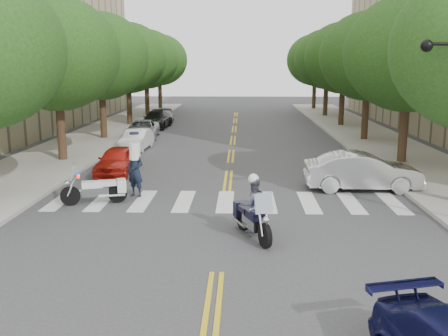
{
  "coord_description": "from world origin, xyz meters",
  "views": [
    {
      "loc": [
        0.58,
        -11.47,
        5.01
      ],
      "look_at": [
        -0.05,
        6.43,
        1.3
      ],
      "focal_mm": 40.0,
      "sensor_mm": 36.0,
      "label": 1
    }
  ],
  "objects_px": {
    "motorcycle_parked": "(100,189)",
    "convertible": "(363,171)",
    "motorcycle_police": "(252,209)",
    "officer_standing": "(135,171)"
  },
  "relations": [
    {
      "from": "officer_standing",
      "to": "convertible",
      "type": "distance_m",
      "value": 9.11
    },
    {
      "from": "motorcycle_parked",
      "to": "convertible",
      "type": "bearing_deg",
      "value": -93.76
    },
    {
      "from": "motorcycle_police",
      "to": "convertible",
      "type": "height_order",
      "value": "motorcycle_police"
    },
    {
      "from": "officer_standing",
      "to": "convertible",
      "type": "height_order",
      "value": "officer_standing"
    },
    {
      "from": "motorcycle_police",
      "to": "officer_standing",
      "type": "height_order",
      "value": "officer_standing"
    },
    {
      "from": "motorcycle_parked",
      "to": "convertible",
      "type": "relative_size",
      "value": 0.5
    },
    {
      "from": "motorcycle_parked",
      "to": "motorcycle_police",
      "type": "bearing_deg",
      "value": -139.23
    },
    {
      "from": "convertible",
      "to": "motorcycle_parked",
      "type": "bearing_deg",
      "value": 103.97
    },
    {
      "from": "officer_standing",
      "to": "motorcycle_parked",
      "type": "bearing_deg",
      "value": -107.38
    },
    {
      "from": "motorcycle_police",
      "to": "officer_standing",
      "type": "bearing_deg",
      "value": -66.64
    }
  ]
}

